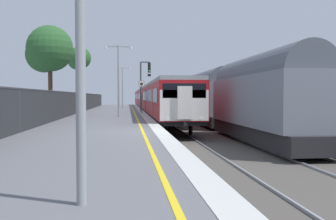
{
  "coord_description": "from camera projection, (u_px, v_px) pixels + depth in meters",
  "views": [
    {
      "loc": [
        -1.0,
        -16.13,
        1.5
      ],
      "look_at": [
        1.46,
        6.62,
        0.68
      ],
      "focal_mm": 40.27,
      "sensor_mm": 36.0,
      "label": 1
    }
  ],
  "objects": [
    {
      "name": "freight_train_adjacent_track",
      "position": [
        229.0,
        96.0,
        26.43
      ],
      "size": [
        2.6,
        25.45,
        4.68
      ],
      "color": "#232326",
      "rests_on": "ground"
    },
    {
      "name": "platform_back_fence",
      "position": [
        19.0,
        109.0,
        15.57
      ],
      "size": [
        0.07,
        99.0,
        1.86
      ],
      "color": "#282B2D",
      "rests_on": "ground"
    },
    {
      "name": "platform_lamp_mid",
      "position": [
        118.0,
        74.0,
        27.47
      ],
      "size": [
        2.0,
        0.2,
        5.24
      ],
      "color": "#93999E",
      "rests_on": "ground"
    },
    {
      "name": "speed_limit_sign",
      "position": [
        142.0,
        93.0,
        33.3
      ],
      "size": [
        0.59,
        0.08,
        2.92
      ],
      "color": "#59595B",
      "rests_on": "ground"
    },
    {
      "name": "background_tree_centre",
      "position": [
        48.0,
        51.0,
        31.69
      ],
      "size": [
        4.02,
        3.86,
        7.47
      ],
      "color": "#473323",
      "rests_on": "ground"
    },
    {
      "name": "background_tree_left",
      "position": [
        79.0,
        59.0,
        49.0
      ],
      "size": [
        3.06,
        3.01,
        8.0
      ],
      "color": "#473323",
      "rests_on": "ground"
    },
    {
      "name": "commuter_train_at_platform",
      "position": [
        150.0,
        98.0,
        52.29
      ],
      "size": [
        2.83,
        64.49,
        3.81
      ],
      "color": "maroon",
      "rests_on": "ground"
    },
    {
      "name": "platform_lamp_far",
      "position": [
        122.0,
        84.0,
        49.83
      ],
      "size": [
        2.0,
        0.2,
        5.37
      ],
      "color": "#93999E",
      "rests_on": "ground"
    },
    {
      "name": "signal_gantry",
      "position": [
        143.0,
        80.0,
        37.83
      ],
      "size": [
        1.1,
        0.24,
        5.02
      ],
      "color": "#47474C",
      "rests_on": "ground"
    },
    {
      "name": "ground",
      "position": [
        211.0,
        145.0,
        16.49
      ],
      "size": [
        17.4,
        110.0,
        1.21
      ],
      "color": "slate"
    }
  ]
}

